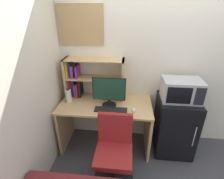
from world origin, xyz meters
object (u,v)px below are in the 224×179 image
object	(u,v)px
computer_mouse	(134,110)
water_bottle	(69,96)
hutch_bookshelf	(86,77)
desk_chair	(114,155)
microwave	(181,90)
wall_corkboard	(81,25)
monitor	(109,91)
mini_fridge	(174,125)
keyboard	(111,110)

from	to	relation	value
computer_mouse	water_bottle	distance (m)	0.96
hutch_bookshelf	desk_chair	distance (m)	1.16
hutch_bookshelf	microwave	world-z (taller)	hutch_bookshelf
hutch_bookshelf	desk_chair	world-z (taller)	hutch_bookshelf
water_bottle	wall_corkboard	xyz separation A→B (m)	(0.17, 0.32, 0.94)
hutch_bookshelf	computer_mouse	xyz separation A→B (m)	(0.73, -0.35, -0.30)
water_bottle	microwave	bearing A→B (deg)	1.48
computer_mouse	desk_chair	xyz separation A→B (m)	(-0.23, -0.42, -0.40)
hutch_bookshelf	computer_mouse	size ratio (longest dim) A/B	8.73
monitor	microwave	bearing A→B (deg)	4.99
water_bottle	wall_corkboard	bearing A→B (deg)	62.40
hutch_bookshelf	monitor	xyz separation A→B (m)	(0.38, -0.25, -0.09)
mini_fridge	wall_corkboard	distance (m)	1.98
monitor	water_bottle	size ratio (longest dim) A/B	2.10
microwave	computer_mouse	bearing A→B (deg)	-163.58
desk_chair	hutch_bookshelf	bearing A→B (deg)	122.70
keyboard	microwave	bearing A→B (deg)	12.62
mini_fridge	desk_chair	distance (m)	1.05
wall_corkboard	computer_mouse	bearing A→B (deg)	-30.78
water_bottle	microwave	xyz separation A→B (m)	(1.57, 0.04, 0.15)
hutch_bookshelf	monitor	world-z (taller)	hutch_bookshelf
keyboard	water_bottle	size ratio (longest dim) A/B	2.04
computer_mouse	monitor	bearing A→B (deg)	163.97
monitor	mini_fridge	distance (m)	1.13
mini_fridge	computer_mouse	bearing A→B (deg)	-163.83
hutch_bookshelf	monitor	bearing A→B (deg)	-33.87
water_bottle	monitor	bearing A→B (deg)	-4.27
computer_mouse	hutch_bookshelf	bearing A→B (deg)	154.01
keyboard	computer_mouse	distance (m)	0.31
mini_fridge	water_bottle	bearing A→B (deg)	-178.63
monitor	microwave	world-z (taller)	monitor
monitor	mini_fridge	size ratio (longest dim) A/B	0.51
mini_fridge	wall_corkboard	world-z (taller)	wall_corkboard
keyboard	mini_fridge	size ratio (longest dim) A/B	0.50
hutch_bookshelf	monitor	size ratio (longest dim) A/B	1.91
microwave	wall_corkboard	size ratio (longest dim) A/B	0.80
hutch_bookshelf	wall_corkboard	bearing A→B (deg)	114.71
computer_mouse	microwave	distance (m)	0.69
monitor	computer_mouse	bearing A→B (deg)	-16.03
monitor	microwave	distance (m)	0.98
computer_mouse	wall_corkboard	world-z (taller)	wall_corkboard
wall_corkboard	desk_chair	bearing A→B (deg)	-58.21
monitor	computer_mouse	distance (m)	0.42
monitor	mini_fridge	xyz separation A→B (m)	(0.97, 0.08, -0.56)
water_bottle	desk_chair	xyz separation A→B (m)	(0.72, -0.57, -0.49)
monitor	wall_corkboard	size ratio (longest dim) A/B	0.72
keyboard	wall_corkboard	world-z (taller)	wall_corkboard
keyboard	water_bottle	bearing A→B (deg)	165.03
water_bottle	mini_fridge	bearing A→B (deg)	1.37
desk_chair	mini_fridge	bearing A→B (deg)	35.33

